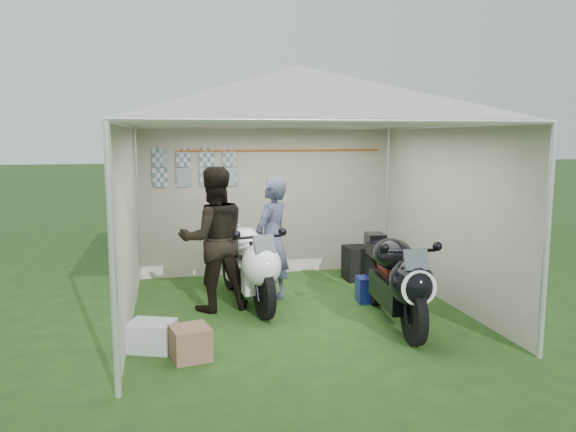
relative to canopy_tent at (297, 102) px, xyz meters
name	(u,v)px	position (x,y,z in m)	size (l,w,h in m)	color
ground	(297,310)	(0.00, -0.03, -2.58)	(80.00, 80.00, 0.00)	#213D17
canopy_tent	(297,102)	(0.00, 0.00, 0.00)	(5.66, 5.66, 3.00)	silver
motorcycle_white	(249,262)	(-0.55, 0.32, -2.01)	(0.65, 2.07, 1.02)	black
motorcycle_black	(397,277)	(0.99, -0.83, -2.01)	(0.58, 2.07, 1.02)	black
paddock_stand	(374,289)	(1.08, 0.11, -2.41)	(0.45, 0.28, 0.33)	#2330BC
person_dark_jacket	(214,239)	(-1.00, 0.23, -1.67)	(0.88, 0.68, 1.80)	black
person_blue_jacket	(272,240)	(-0.23, 0.39, -1.75)	(0.60, 0.39, 1.64)	slate
equipment_box	(361,263)	(1.31, 1.25, -2.32)	(0.51, 0.41, 0.51)	black
crate_0	(152,336)	(-1.75, -1.01, -2.43)	(0.44, 0.35, 0.30)	#B2B6BB
crate_1	(190,343)	(-1.37, -1.33, -2.41)	(0.36, 0.36, 0.32)	brown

